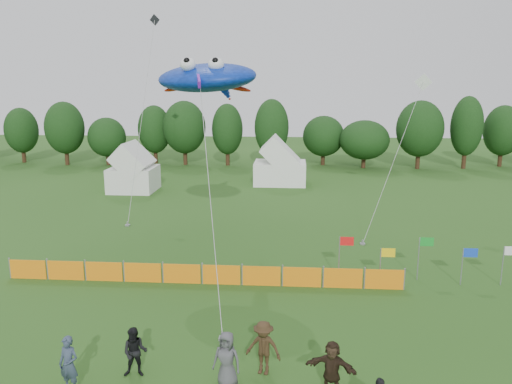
# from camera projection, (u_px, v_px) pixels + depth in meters

# --- Properties ---
(ground) EXTENTS (160.00, 160.00, 0.00)m
(ground) POSITION_uv_depth(u_px,v_px,m) (243.00, 379.00, 16.92)
(ground) COLOR #234C16
(ground) RESTS_ON ground
(treeline) EXTENTS (104.57, 8.78, 8.36)m
(treeline) POSITION_uv_depth(u_px,v_px,m) (294.00, 132.00, 59.71)
(treeline) COLOR #382314
(treeline) RESTS_ON ground
(tent_left) EXTENTS (4.15, 4.15, 3.67)m
(tent_left) POSITION_uv_depth(u_px,v_px,m) (133.00, 171.00, 46.43)
(tent_left) COLOR white
(tent_left) RESTS_ON ground
(tent_right) EXTENTS (5.18, 4.14, 3.66)m
(tent_right) POSITION_uv_depth(u_px,v_px,m) (280.00, 166.00, 49.70)
(tent_right) COLOR white
(tent_right) RESTS_ON ground
(barrier_fence) EXTENTS (19.90, 0.06, 1.00)m
(barrier_fence) POSITION_uv_depth(u_px,v_px,m) (201.00, 274.00, 24.89)
(barrier_fence) COLOR orange
(barrier_fence) RESTS_ON ground
(flag_row) EXTENTS (8.73, 0.68, 2.28)m
(flag_row) POSITION_uv_depth(u_px,v_px,m) (423.00, 256.00, 24.85)
(flag_row) COLOR gray
(flag_row) RESTS_ON ground
(spectator_a) EXTENTS (0.78, 0.61, 1.91)m
(spectator_a) POSITION_uv_depth(u_px,v_px,m) (69.00, 364.00, 16.05)
(spectator_a) COLOR #313D51
(spectator_a) RESTS_ON ground
(spectator_b) EXTENTS (0.92, 0.75, 1.76)m
(spectator_b) POSITION_uv_depth(u_px,v_px,m) (135.00, 352.00, 16.93)
(spectator_b) COLOR black
(spectator_b) RESTS_ON ground
(spectator_c) EXTENTS (1.39, 1.01, 1.92)m
(spectator_c) POSITION_uv_depth(u_px,v_px,m) (263.00, 348.00, 17.05)
(spectator_c) COLOR #362615
(spectator_c) RESTS_ON ground
(spectator_e) EXTENTS (1.06, 0.81, 1.93)m
(spectator_e) POSITION_uv_depth(u_px,v_px,m) (227.00, 360.00, 16.30)
(spectator_e) COLOR #47474B
(spectator_e) RESTS_ON ground
(spectator_f) EXTENTS (1.74, 1.00, 1.79)m
(spectator_f) POSITION_uv_depth(u_px,v_px,m) (332.00, 367.00, 15.99)
(spectator_f) COLOR black
(spectator_f) RESTS_ON ground
(stingray_kite) EXTENTS (7.08, 16.64, 11.16)m
(stingray_kite) POSITION_uv_depth(u_px,v_px,m) (208.00, 78.00, 26.61)
(stingray_kite) COLOR #0D34BF
(stingray_kite) RESTS_ON ground
(small_kite_white) EXTENTS (5.65, 7.82, 10.56)m
(small_kite_white) POSITION_uv_depth(u_px,v_px,m) (408.00, 124.00, 34.57)
(small_kite_white) COLOR white
(small_kite_white) RESTS_ON ground
(small_kite_dark) EXTENTS (0.90, 9.11, 15.38)m
(small_kite_dark) POSITION_uv_depth(u_px,v_px,m) (145.00, 96.00, 38.43)
(small_kite_dark) COLOR black
(small_kite_dark) RESTS_ON ground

